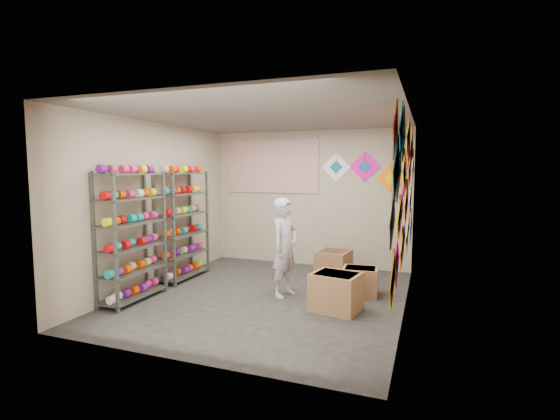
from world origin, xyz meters
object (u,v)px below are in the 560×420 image
at_px(shelf_rack_front, 132,237).
at_px(carton_a, 336,292).
at_px(carton_b, 360,281).
at_px(shelf_rack_back, 183,225).
at_px(shopkeeper, 285,247).
at_px(carton_c, 334,265).

relative_size(shelf_rack_front, carton_a, 3.05).
relative_size(shelf_rack_front, carton_b, 3.63).
distance_m(shelf_rack_front, carton_a, 3.04).
distance_m(shelf_rack_back, carton_a, 3.06).
bearing_deg(carton_a, shelf_rack_back, 176.44).
xyz_separation_m(shopkeeper, carton_a, (0.88, -0.39, -0.49)).
height_order(shelf_rack_front, carton_c, shelf_rack_front).
relative_size(carton_b, carton_c, 0.90).
xyz_separation_m(shopkeeper, carton_c, (0.49, 1.17, -0.50)).
distance_m(carton_a, carton_b, 0.83).
bearing_deg(carton_a, carton_b, 86.33).
bearing_deg(shelf_rack_front, carton_c, 40.61).
xyz_separation_m(shelf_rack_back, carton_b, (3.10, 0.10, -0.74)).
bearing_deg(carton_c, carton_b, -45.21).
distance_m(shelf_rack_front, shelf_rack_back, 1.30).
height_order(carton_a, carton_c, carton_a).
xyz_separation_m(shopkeeper, carton_b, (1.08, 0.42, -0.54)).
xyz_separation_m(shelf_rack_back, carton_c, (2.51, 0.85, -0.70)).
height_order(shelf_rack_front, carton_b, shelf_rack_front).
relative_size(shelf_rack_front, shelf_rack_back, 1.00).
bearing_deg(carton_a, carton_c, 114.08).
bearing_deg(carton_b, shelf_rack_back, 177.20).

